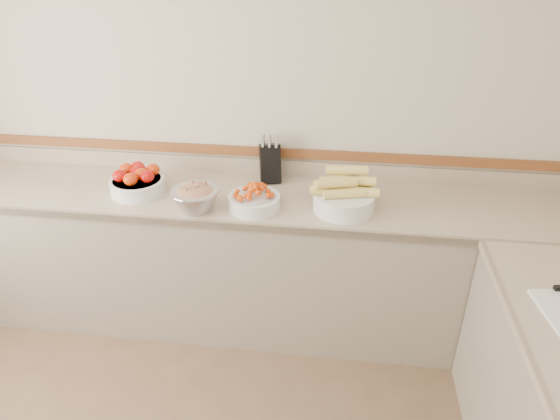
# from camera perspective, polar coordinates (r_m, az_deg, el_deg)

# --- Properties ---
(back_wall) EXTENTS (4.00, 0.00, 4.00)m
(back_wall) POSITION_cam_1_polar(r_m,az_deg,el_deg) (3.07, -5.01, 11.20)
(back_wall) COLOR beige
(back_wall) RESTS_ON ground_plane
(counter_back) EXTENTS (4.00, 0.65, 1.08)m
(counter_back) POSITION_cam_1_polar(r_m,az_deg,el_deg) (3.15, -5.57, -5.46)
(counter_back) COLOR tan
(counter_back) RESTS_ON ground_plane
(knife_block) EXTENTS (0.16, 0.18, 0.30)m
(knife_block) POSITION_cam_1_polar(r_m,az_deg,el_deg) (3.03, -1.15, 5.49)
(knife_block) COLOR black
(knife_block) RESTS_ON counter_back
(tomato_bowl) EXTENTS (0.32, 0.32, 0.16)m
(tomato_bowl) POSITION_cam_1_polar(r_m,az_deg,el_deg) (3.03, -15.99, 3.20)
(tomato_bowl) COLOR white
(tomato_bowl) RESTS_ON counter_back
(cherry_tomato_bowl) EXTENTS (0.29, 0.29, 0.15)m
(cherry_tomato_bowl) POSITION_cam_1_polar(r_m,az_deg,el_deg) (2.74, -2.97, 1.23)
(cherry_tomato_bowl) COLOR white
(cherry_tomato_bowl) RESTS_ON counter_back
(corn_bowl) EXTENTS (0.37, 0.34, 0.25)m
(corn_bowl) POSITION_cam_1_polar(r_m,az_deg,el_deg) (2.73, 7.31, 1.61)
(corn_bowl) COLOR white
(corn_bowl) RESTS_ON counter_back
(rhubarb_bowl) EXTENTS (0.26, 0.26, 0.15)m
(rhubarb_bowl) POSITION_cam_1_polar(r_m,az_deg,el_deg) (2.75, -9.64, 1.40)
(rhubarb_bowl) COLOR #B2B2BA
(rhubarb_bowl) RESTS_ON counter_back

